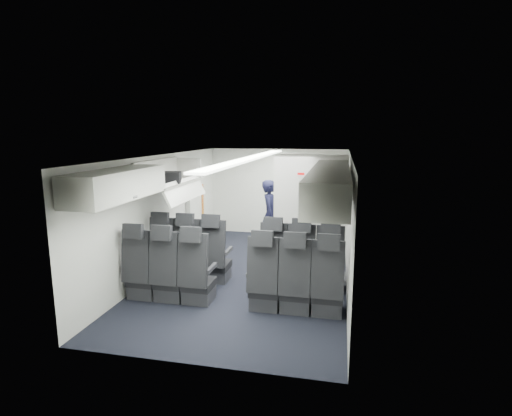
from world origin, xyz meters
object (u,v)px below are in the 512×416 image
at_px(seat_row_front, 244,261).
at_px(boarding_door, 196,204).
at_px(seat_row_mid, 230,280).
at_px(flight_attendant, 270,215).
at_px(galley_unit, 315,200).
at_px(carry_on_bag, 170,178).

height_order(seat_row_front, boarding_door, boarding_door).
xyz_separation_m(seat_row_mid, flight_attendant, (0.07, 2.98, 0.37)).
height_order(seat_row_front, flight_attendant, flight_attendant).
xyz_separation_m(seat_row_front, galley_unit, (0.95, 3.25, 0.55)).
distance_m(seat_row_front, carry_on_bag, 1.94).
height_order(galley_unit, boarding_door, galley_unit).
relative_size(galley_unit, carry_on_bag, 5.24).
relative_size(seat_row_mid, flight_attendant, 2.14).
bearing_deg(seat_row_mid, carry_on_bag, 142.03).
bearing_deg(galley_unit, seat_row_mid, -102.88).
bearing_deg(boarding_door, seat_row_mid, -61.23).
bearing_deg(seat_row_mid, galley_unit, 77.12).
relative_size(seat_row_front, carry_on_bag, 9.18).
xyz_separation_m(seat_row_mid, carry_on_bag, (-1.37, 1.07, 1.37)).
distance_m(seat_row_mid, flight_attendant, 3.00).
distance_m(seat_row_mid, boarding_door, 3.45).
bearing_deg(seat_row_front, carry_on_bag, 173.08).
height_order(seat_row_front, galley_unit, galley_unit).
relative_size(boarding_door, flight_attendant, 1.20).
height_order(galley_unit, carry_on_bag, galley_unit).
distance_m(galley_unit, flight_attendant, 1.48).
bearing_deg(seat_row_mid, flight_attendant, 88.65).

